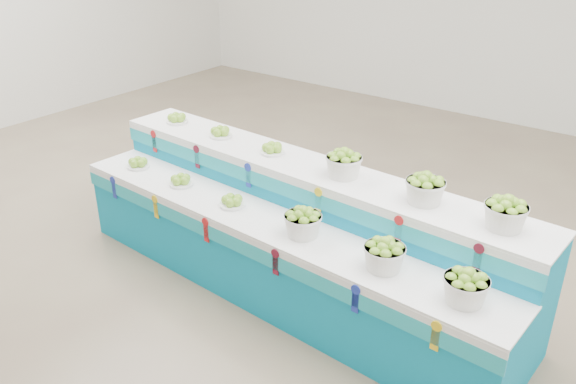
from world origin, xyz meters
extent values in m
plane|color=brown|center=(0.00, 0.00, 0.00)|extent=(10.00, 10.00, 0.00)
cylinder|color=white|center=(-0.97, -0.42, 0.77)|extent=(0.22, 0.22, 0.10)
cylinder|color=white|center=(-0.38, -0.45, 0.77)|extent=(0.22, 0.22, 0.10)
cylinder|color=white|center=(0.24, -0.48, 0.77)|extent=(0.22, 0.22, 0.10)
cylinder|color=white|center=(-0.94, 0.08, 1.07)|extent=(0.22, 0.22, 0.10)
cylinder|color=white|center=(-0.35, 0.05, 1.07)|extent=(0.22, 0.22, 0.10)
cylinder|color=white|center=(0.27, 0.02, 1.07)|extent=(0.22, 0.22, 0.10)
camera|label=1|loc=(3.15, -3.58, 2.90)|focal=37.05mm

